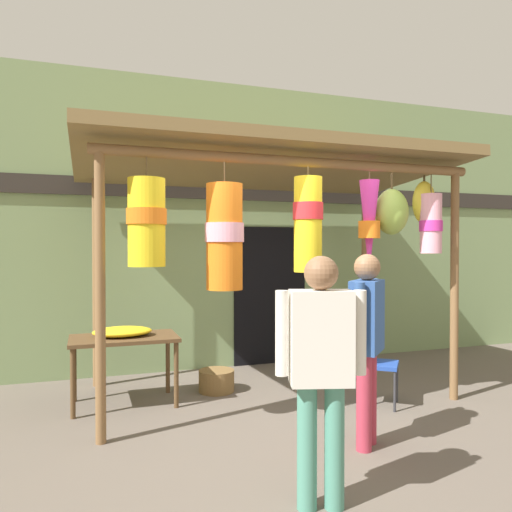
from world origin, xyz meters
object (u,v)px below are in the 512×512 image
Objects in this scene: display_table at (124,345)px; folding_chair at (371,358)px; flower_heap_on_table at (124,331)px; customer_foreground at (321,360)px; vendor_in_orange at (367,333)px; wicker_basket_by_table at (217,381)px.

display_table is 2.68m from folding_chair.
display_table is at bearing 161.16° from folding_chair.
customer_foreground is (1.06, -2.61, 0.18)m from flower_heap_on_table.
display_table is 2.82m from customer_foreground.
flower_heap_on_table reaches higher than folding_chair.
flower_heap_on_table is (-0.00, 0.01, 0.14)m from display_table.
folding_chair is at bearing 49.51° from customer_foreground.
flower_heap_on_table is 2.64m from vendor_in_orange.
flower_heap_on_table is 2.82m from customer_foreground.
wicker_basket_by_table is (1.06, 0.14, -0.52)m from display_table.
flower_heap_on_table is 0.38× the size of vendor_in_orange.
display_table is 0.14m from flower_heap_on_table.
flower_heap_on_table reaches higher than display_table.
customer_foreground is at bearing -67.91° from flower_heap_on_table.
wicker_basket_by_table is 0.25× the size of vendor_in_orange.
flower_heap_on_table is 1.50× the size of wicker_basket_by_table.
vendor_in_orange is at bearing -124.32° from folding_chair.
folding_chair is 1.26m from vendor_in_orange.
flower_heap_on_table is at bearing 135.47° from vendor_in_orange.
flower_heap_on_table is at bearing 112.09° from customer_foreground.
display_table is 2.64m from vendor_in_orange.
folding_chair reaches higher than wicker_basket_by_table.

